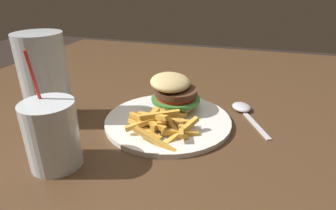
{
  "coord_description": "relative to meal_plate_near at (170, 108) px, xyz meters",
  "views": [
    {
      "loc": [
        -0.57,
        -0.22,
        1.03
      ],
      "look_at": [
        -0.07,
        -0.07,
        0.79
      ],
      "focal_mm": 30.0,
      "sensor_mm": 36.0,
      "label": 1
    }
  ],
  "objects": [
    {
      "name": "meal_plate_near",
      "position": [
        0.0,
        0.0,
        0.0
      ],
      "size": [
        0.26,
        0.26,
        0.09
      ],
      "color": "white",
      "rests_on": "dining_table"
    },
    {
      "name": "juice_glass",
      "position": [
        -0.21,
        0.13,
        0.02
      ],
      "size": [
        0.08,
        0.08,
        0.19
      ],
      "color": "silver",
      "rests_on": "dining_table"
    },
    {
      "name": "beer_glass",
      "position": [
        -0.07,
        0.24,
        0.06
      ],
      "size": [
        0.09,
        0.09,
        0.18
      ],
      "color": "silver",
      "rests_on": "dining_table"
    },
    {
      "name": "spoon",
      "position": [
        0.08,
        -0.15,
        -0.02
      ],
      "size": [
        0.16,
        0.09,
        0.01
      ],
      "rotation": [
        0.0,
        0.0,
        0.45
      ],
      "color": "silver",
      "rests_on": "dining_table"
    },
    {
      "name": "dining_table",
      "position": [
        0.05,
        0.07,
        -0.14
      ],
      "size": [
        1.28,
        1.15,
        0.75
      ],
      "color": "#4C331E",
      "rests_on": "ground_plane"
    }
  ]
}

